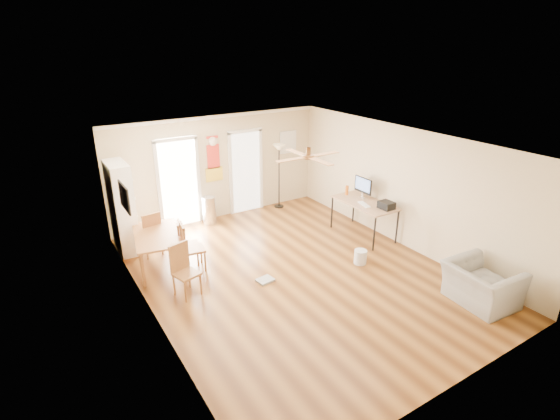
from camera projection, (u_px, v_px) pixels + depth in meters
floor at (296, 274)px, 8.33m from camera, size 7.00×7.00×0.00m
ceiling at (298, 143)px, 7.36m from camera, size 5.50×7.00×0.00m
wall_back at (218, 167)px, 10.60m from camera, size 5.50×0.04×2.60m
wall_front at (461, 307)px, 5.10m from camera, size 5.50×0.04×2.60m
wall_left at (148, 249)px, 6.49m from camera, size 0.04×7.00×2.60m
wall_right at (402, 187)px, 9.20m from camera, size 0.04×7.00×2.60m
crown_molding at (298, 146)px, 7.37m from camera, size 5.50×7.00×0.08m
kitchen_doorway at (179, 184)px, 10.16m from camera, size 0.90×0.10×2.10m
bathroom_doorway at (246, 173)px, 11.05m from camera, size 0.80×0.10×2.10m
wall_decal at (213, 159)px, 10.43m from camera, size 0.46×0.03×1.10m
ac_grille at (288, 142)px, 11.43m from camera, size 0.50×0.04×0.60m
framed_poster at (124, 197)px, 7.46m from camera, size 0.04×0.66×0.48m
ceiling_fan at (308, 157)px, 7.19m from camera, size 1.24×1.24×0.20m
bookshelf at (122, 208)px, 8.94m from camera, size 0.41×0.89×1.96m
dining_table at (159, 250)px, 8.48m from camera, size 1.12×1.58×0.72m
dining_chair_right_a at (189, 243)px, 8.57m from camera, size 0.49×0.49×0.93m
dining_chair_right_b at (193, 247)px, 8.34m from camera, size 0.47×0.47×1.00m
dining_chair_near at (186, 271)px, 7.49m from camera, size 0.49×0.49×0.96m
dining_chair_far at (149, 233)px, 8.94m from camera, size 0.47×0.47×0.97m
trash_can at (209, 210)px, 10.50m from camera, size 0.39×0.39×0.70m
torchiere_lamp at (279, 176)px, 11.35m from camera, size 0.34×0.34×1.73m
computer_desk at (363, 219)px, 9.85m from camera, size 0.77×1.53×0.82m
imac at (363, 188)px, 9.87m from camera, size 0.23×0.53×0.49m
keyboard at (364, 205)px, 9.54m from camera, size 0.23×0.42×0.01m
printer at (386, 205)px, 9.30m from camera, size 0.28×0.32×0.16m
orange_bottle at (347, 190)px, 10.12m from camera, size 0.08×0.08×0.23m
wastebasket_a at (360, 257)px, 8.68m from camera, size 0.31×0.31×0.30m
floor_cloth at (265, 280)px, 8.08m from camera, size 0.34×0.28×0.04m
armchair at (481, 285)px, 7.31m from camera, size 1.05×1.17×0.71m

